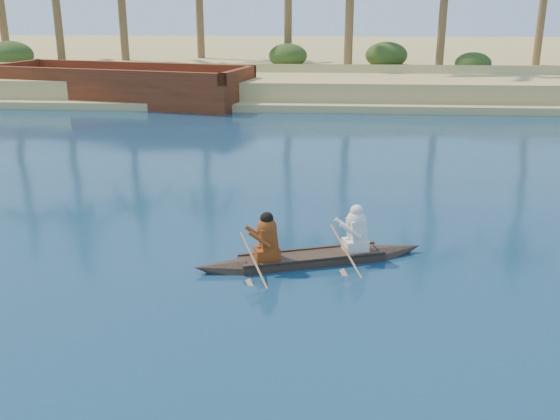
# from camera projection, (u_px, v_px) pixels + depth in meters

# --- Properties ---
(sandy_embankment) EXTENTS (150.00, 51.00, 1.50)m
(sandy_embankment) POSITION_uv_depth(u_px,v_px,m) (261.00, 59.00, 53.71)
(sandy_embankment) COLOR tan
(sandy_embankment) RESTS_ON ground
(shrub_cluster) EXTENTS (100.00, 6.00, 2.40)m
(shrub_cluster) POSITION_uv_depth(u_px,v_px,m) (235.00, 68.00, 38.93)
(shrub_cluster) COLOR #263D16
(shrub_cluster) RESTS_ON ground
(canoe) EXTENTS (4.72, 2.12, 1.31)m
(canoe) POSITION_uv_depth(u_px,v_px,m) (312.00, 251.00, 12.49)
(canoe) COLOR #3E2C21
(canoe) RESTS_ON ground
(barge_mid) EXTENTS (14.33, 7.49, 2.28)m
(barge_mid) POSITION_uv_depth(u_px,v_px,m) (121.00, 87.00, 33.10)
(barge_mid) COLOR maroon
(barge_mid) RESTS_ON ground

